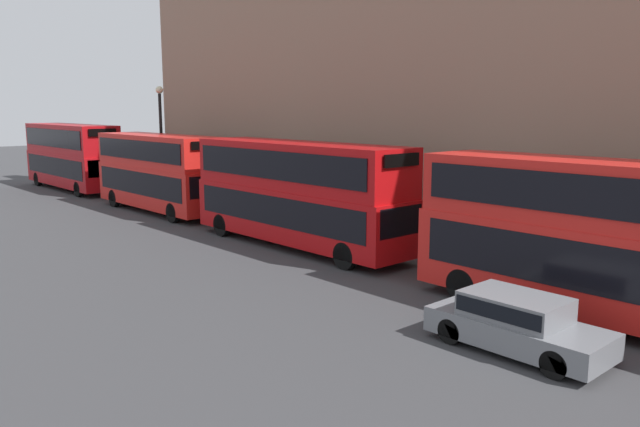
{
  "coord_description": "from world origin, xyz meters",
  "views": [
    {
      "loc": [
        -14.71,
        0.52,
        5.73
      ],
      "look_at": [
        0.48,
        17.31,
        1.86
      ],
      "focal_mm": 35.0,
      "sensor_mm": 36.0,
      "label": 1
    }
  ],
  "objects": [
    {
      "name": "bus_leading",
      "position": [
        1.6,
        6.82,
        2.4
      ],
      "size": [
        2.59,
        11.47,
        4.35
      ],
      "color": "red",
      "rests_on": "ground"
    },
    {
      "name": "street_lamp",
      "position": [
        3.35,
        34.61,
        4.25
      ],
      "size": [
        0.44,
        0.44,
        6.95
      ],
      "color": "black",
      "rests_on": "ground"
    },
    {
      "name": "bus_third_in_queue",
      "position": [
        1.6,
        31.71,
        2.35
      ],
      "size": [
        2.59,
        10.06,
        4.24
      ],
      "color": "red",
      "rests_on": "ground"
    },
    {
      "name": "bus_trailing",
      "position": [
        1.6,
        44.4,
        2.5
      ],
      "size": [
        2.59,
        10.97,
        4.55
      ],
      "color": "#A80F14",
      "rests_on": "ground"
    },
    {
      "name": "car_hatchback",
      "position": [
        -1.8,
        7.85,
        0.73
      ],
      "size": [
        1.76,
        4.22,
        1.37
      ],
      "color": "slate",
      "rests_on": "ground"
    },
    {
      "name": "bus_second_in_queue",
      "position": [
        1.6,
        19.91,
        2.38
      ],
      "size": [
        2.59,
        11.12,
        4.32
      ],
      "color": "#B20C0F",
      "rests_on": "ground"
    }
  ]
}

